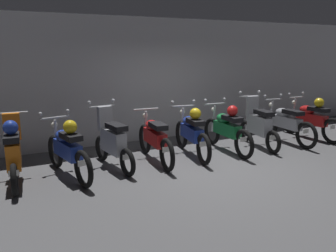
# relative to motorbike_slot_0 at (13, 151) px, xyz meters

# --- Properties ---
(ground_plane) EXTENTS (80.00, 80.00, 0.00)m
(ground_plane) POSITION_rel_motorbike_slot_0_xyz_m (3.53, -0.91, -0.57)
(ground_plane) COLOR #4C4C4F
(back_wall) EXTENTS (16.00, 0.30, 3.04)m
(back_wall) POSITION_rel_motorbike_slot_0_xyz_m (3.53, 1.83, 0.95)
(back_wall) COLOR #ADADB2
(back_wall) RESTS_ON ground
(motorbike_slot_0) EXTENTS (0.56, 1.68, 1.18)m
(motorbike_slot_0) POSITION_rel_motorbike_slot_0_xyz_m (0.00, 0.00, 0.00)
(motorbike_slot_0) COLOR black
(motorbike_slot_0) RESTS_ON ground
(motorbike_slot_1) EXTENTS (0.62, 1.93, 1.15)m
(motorbike_slot_1) POSITION_rel_motorbike_slot_0_xyz_m (0.88, -0.11, -0.04)
(motorbike_slot_1) COLOR black
(motorbike_slot_1) RESTS_ON ground
(motorbike_slot_2) EXTENTS (0.59, 1.68, 1.29)m
(motorbike_slot_2) POSITION_rel_motorbike_slot_0_xyz_m (1.76, 0.01, -0.04)
(motorbike_slot_2) COLOR black
(motorbike_slot_2) RESTS_ON ground
(motorbike_slot_3) EXTENTS (0.56, 1.95, 1.03)m
(motorbike_slot_3) POSITION_rel_motorbike_slot_0_xyz_m (2.65, -0.01, -0.08)
(motorbike_slot_3) COLOR black
(motorbike_slot_3) RESTS_ON ground
(motorbike_slot_4) EXTENTS (0.58, 1.94, 1.15)m
(motorbike_slot_4) POSITION_rel_motorbike_slot_0_xyz_m (3.54, -0.01, -0.04)
(motorbike_slot_4) COLOR black
(motorbike_slot_4) RESTS_ON ground
(motorbike_slot_5) EXTENTS (0.59, 1.95, 1.15)m
(motorbike_slot_5) POSITION_rel_motorbike_slot_0_xyz_m (4.42, -0.08, -0.04)
(motorbike_slot_5) COLOR black
(motorbike_slot_5) RESTS_ON ground
(motorbike_slot_6) EXTENTS (0.58, 1.67, 1.29)m
(motorbike_slot_6) POSITION_rel_motorbike_slot_0_xyz_m (5.31, -0.11, -0.04)
(motorbike_slot_6) COLOR black
(motorbike_slot_6) RESTS_ON ground
(motorbike_slot_7) EXTENTS (0.59, 1.95, 1.15)m
(motorbike_slot_7) POSITION_rel_motorbike_slot_0_xyz_m (6.19, -0.12, -0.07)
(motorbike_slot_7) COLOR black
(motorbike_slot_7) RESTS_ON ground
(motorbike_slot_8) EXTENTS (0.59, 1.95, 1.15)m
(motorbike_slot_8) POSITION_rel_motorbike_slot_0_xyz_m (7.07, -0.11, -0.04)
(motorbike_slot_8) COLOR black
(motorbike_slot_8) RESTS_ON ground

